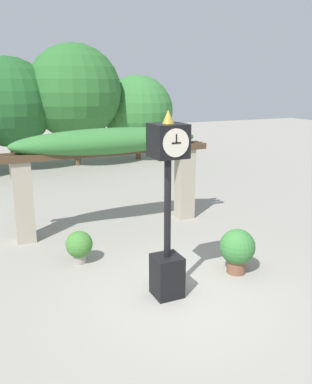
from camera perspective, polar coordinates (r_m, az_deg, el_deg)
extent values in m
plane|color=gray|center=(7.94, 3.47, -14.42)|extent=(60.00, 60.00, 0.00)
cube|color=black|center=(7.80, 1.55, -11.66)|extent=(0.52, 0.52, 0.80)
cylinder|color=black|center=(7.30, 1.63, -2.46)|extent=(0.13, 0.13, 1.82)
cylinder|color=gold|center=(7.08, 1.68, 4.74)|extent=(0.20, 0.20, 0.04)
cube|color=black|center=(7.03, 1.70, 7.22)|extent=(0.58, 0.58, 0.58)
cylinder|color=beige|center=(6.76, 2.83, 6.90)|extent=(0.48, 0.02, 0.48)
cylinder|color=beige|center=(7.30, 0.66, 7.52)|extent=(0.48, 0.02, 0.48)
cube|color=black|center=(6.75, 2.89, 6.88)|extent=(0.17, 0.01, 0.02)
cube|color=black|center=(6.74, 2.89, 7.48)|extent=(0.02, 0.01, 0.15)
cone|color=gold|center=(6.98, 1.73, 10.53)|extent=(0.20, 0.20, 0.23)
cube|color=#A89E89|center=(10.63, -18.17, -1.34)|extent=(0.46, 0.46, 2.07)
cube|color=#A89E89|center=(11.96, 4.04, 1.18)|extent=(0.46, 0.46, 2.07)
cube|color=#4C3823|center=(10.63, -6.19, 5.54)|extent=(5.63, 0.11, 0.17)
cube|color=#4C3823|center=(10.85, -6.58, 5.72)|extent=(5.63, 0.11, 0.17)
cube|color=#4C3823|center=(11.06, -6.95, 5.89)|extent=(5.63, 0.11, 0.17)
ellipsoid|color=#387A38|center=(10.81, -6.62, 7.07)|extent=(5.07, 1.06, 0.70)
cylinder|color=gray|center=(9.37, -10.63, -9.10)|extent=(0.28, 0.28, 0.22)
sphere|color=#427F33|center=(9.24, -10.73, -7.22)|extent=(0.60, 0.60, 0.60)
cylinder|color=brown|center=(8.92, 11.20, -10.10)|extent=(0.40, 0.40, 0.31)
sphere|color=#387A38|center=(8.75, 11.35, -7.53)|extent=(0.75, 0.75, 0.75)
cylinder|color=brown|center=(19.97, -19.36, 5.40)|extent=(0.28, 0.28, 1.65)
sphere|color=#235B28|center=(19.75, -19.93, 11.77)|extent=(4.00, 4.00, 4.00)
cylinder|color=brown|center=(20.10, -11.01, 6.47)|extent=(0.28, 0.28, 1.95)
sphere|color=#2D6B2D|center=(19.89, -11.39, 13.63)|extent=(4.39, 4.39, 4.39)
cylinder|color=brown|center=(21.41, -2.50, 6.28)|extent=(0.28, 0.28, 1.23)
sphere|color=#387A38|center=(21.20, -2.56, 11.29)|extent=(3.58, 3.58, 3.58)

